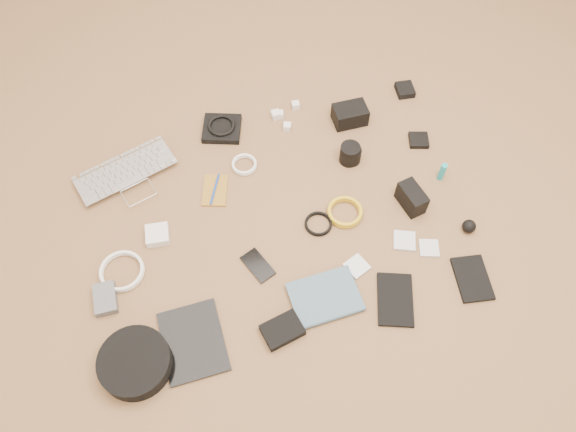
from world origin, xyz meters
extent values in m
cube|color=brown|center=(0.00, 0.00, -0.02)|extent=(4.00, 4.00, 0.04)
imported|color=silver|center=(-0.48, 0.32, 0.01)|extent=(0.43, 0.36, 0.03)
cube|color=black|center=(-0.10, 0.48, 0.01)|extent=(0.18, 0.18, 0.03)
torus|color=black|center=(-0.10, 0.48, 0.03)|extent=(0.12, 0.12, 0.01)
cube|color=silver|center=(0.12, 0.49, 0.02)|extent=(0.04, 0.04, 0.03)
cube|color=silver|center=(0.14, 0.49, 0.01)|extent=(0.03, 0.03, 0.03)
cube|color=silver|center=(0.21, 0.52, 0.01)|extent=(0.03, 0.03, 0.03)
cube|color=silver|center=(0.15, 0.42, 0.01)|extent=(0.04, 0.04, 0.03)
cube|color=black|center=(0.40, 0.40, 0.04)|extent=(0.13, 0.09, 0.08)
cube|color=black|center=(0.67, 0.49, 0.01)|extent=(0.08, 0.08, 0.03)
cube|color=olive|center=(-0.19, 0.21, 0.00)|extent=(0.12, 0.16, 0.01)
cylinder|color=#1538AC|center=(-0.19, 0.21, 0.01)|extent=(0.06, 0.12, 0.01)
torus|color=white|center=(-0.06, 0.29, 0.01)|extent=(0.10, 0.10, 0.01)
cylinder|color=black|center=(0.34, 0.21, 0.04)|extent=(0.08, 0.08, 0.08)
cylinder|color=black|center=(0.35, 0.21, 0.03)|extent=(0.07, 0.07, 0.06)
cube|color=black|center=(0.63, 0.23, 0.01)|extent=(0.09, 0.09, 0.02)
cube|color=silver|center=(-0.42, 0.07, 0.02)|extent=(0.09, 0.09, 0.03)
torus|color=white|center=(-0.56, -0.04, 0.01)|extent=(0.20, 0.20, 0.01)
torus|color=black|center=(0.14, -0.03, 0.00)|extent=(0.13, 0.13, 0.01)
torus|color=gold|center=(0.24, -0.01, 0.01)|extent=(0.17, 0.17, 0.01)
cube|color=black|center=(0.49, -0.04, 0.04)|extent=(0.09, 0.13, 0.09)
cylinder|color=teal|center=(0.64, 0.04, 0.04)|extent=(0.02, 0.02, 0.08)
cube|color=#55555A|center=(-0.62, -0.13, 0.02)|extent=(0.07, 0.11, 0.03)
cube|color=black|center=(-0.37, -0.34, 0.01)|extent=(0.20, 0.25, 0.01)
cube|color=black|center=(-0.11, -0.13, 0.00)|extent=(0.11, 0.14, 0.01)
cube|color=silver|center=(0.22, -0.23, 0.00)|extent=(0.09, 0.09, 0.01)
cube|color=silver|center=(0.41, -0.18, 0.01)|extent=(0.10, 0.10, 0.01)
cube|color=silver|center=(0.48, -0.23, 0.00)|extent=(0.08, 0.08, 0.01)
sphere|color=black|center=(0.65, -0.19, 0.02)|extent=(0.05, 0.05, 0.05)
cylinder|color=black|center=(-0.55, -0.37, 0.03)|extent=(0.24, 0.24, 0.06)
cube|color=black|center=(-0.09, -0.38, 0.02)|extent=(0.14, 0.12, 0.03)
imported|color=#435E72|center=(0.08, -0.39, 0.01)|extent=(0.23, 0.18, 0.02)
cube|color=black|center=(0.30, -0.38, 0.01)|extent=(0.17, 0.21, 0.01)
cube|color=black|center=(0.58, -0.37, 0.01)|extent=(0.13, 0.18, 0.01)
camera|label=1|loc=(-0.23, -0.98, 1.74)|focal=35.00mm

